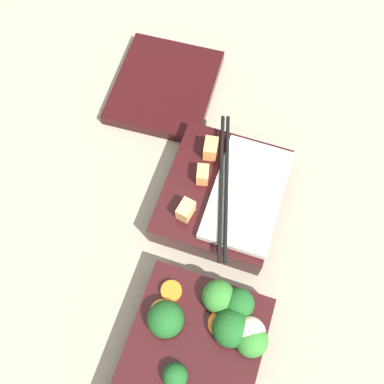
{
  "coord_description": "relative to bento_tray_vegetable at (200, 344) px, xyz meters",
  "views": [
    {
      "loc": [
        -0.15,
        -0.02,
        0.57
      ],
      "look_at": [
        0.07,
        0.05,
        0.04
      ],
      "focal_mm": 42.0,
      "sensor_mm": 36.0,
      "label": 1
    }
  ],
  "objects": [
    {
      "name": "bento_tray_vegetable",
      "position": [
        0.0,
        0.0,
        0.0
      ],
      "size": [
        0.17,
        0.15,
        0.07
      ],
      "color": "black",
      "rests_on": "ground_plane"
    },
    {
      "name": "bento_tray_rice",
      "position": [
        0.19,
        0.03,
        -0.0
      ],
      "size": [
        0.2,
        0.15,
        0.07
      ],
      "color": "black",
      "rests_on": "ground_plane"
    },
    {
      "name": "ground_plane",
      "position": [
        0.1,
        0.02,
        -0.03
      ],
      "size": [
        3.0,
        3.0,
        0.0
      ],
      "primitive_type": "plane",
      "color": "gray"
    },
    {
      "name": "bento_lid",
      "position": [
        0.34,
        0.17,
        -0.02
      ],
      "size": [
        0.17,
        0.16,
        0.02
      ],
      "primitive_type": "cube",
      "rotation": [
        0.0,
        0.0,
        0.05
      ],
      "color": "black",
      "rests_on": "ground_plane"
    }
  ]
}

